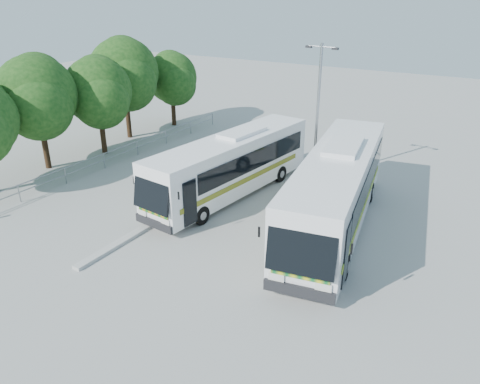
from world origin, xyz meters
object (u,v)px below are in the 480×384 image
Objects in this scene: coach_adjacent at (336,189)px; lamppost at (318,108)px; coach_main at (231,164)px; tree_far_b at (37,96)px; tree_far_c at (98,91)px; tree_far_d at (125,73)px; tree_far_e at (172,78)px.

lamppost reaches higher than coach_adjacent.
lamppost reaches higher than coach_main.
tree_far_b is 16.47m from lamppost.
coach_main is at bearing -7.39° from tree_far_c.
tree_far_d is at bearing 92.23° from tree_far_b.
tree_far_c is 0.88× the size of tree_far_d.
coach_adjacent reaches higher than coach_main.
tree_far_b is 0.53× the size of coach_adjacent.
tree_far_b is 0.95× the size of tree_far_d.
tree_far_e is at bearing 88.17° from tree_far_b.
lamppost is (15.31, -0.84, -0.53)m from tree_far_d.
tree_far_c is at bearing -162.92° from lamppost.
tree_far_d is at bearing 163.60° from coach_main.
tree_far_b is at bearing -102.91° from tree_far_c.
coach_main is (12.31, -5.14, -3.06)m from tree_far_d.
tree_far_e is 20.72m from coach_adjacent.
tree_far_d is 0.56× the size of coach_adjacent.
tree_far_c is 14.41m from lamppost.
tree_far_c is at bearing -72.17° from tree_far_d.
coach_main is (12.01, 2.46, -2.81)m from tree_far_b.
tree_far_e is at bearing 146.60° from coach_main.
tree_far_d is 19.62m from coach_adjacent.
coach_adjacent is (18.20, 1.69, -2.60)m from tree_far_b.
tree_far_b is 1.17× the size of tree_far_e.
tree_far_c is (0.89, 3.90, -0.31)m from tree_far_b.
coach_adjacent is at bearing -0.84° from coach_main.
lamppost is (-3.18, 5.07, 2.32)m from coach_adjacent.
tree_far_c is 3.93m from tree_far_d.
coach_adjacent is (17.81, -10.41, -1.92)m from tree_far_e.
tree_far_c is 0.83× the size of lamppost.
coach_adjacent is at bearing -17.73° from tree_far_d.
lamppost is (14.63, -5.34, 0.40)m from tree_far_e.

